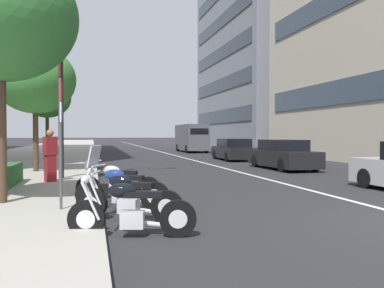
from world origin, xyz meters
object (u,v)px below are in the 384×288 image
(street_lamp_with_banners, at_px, (70,38))
(street_tree_by_lamp_post, at_px, (47,98))
(motorcycle_mid_row, at_px, (131,212))
(street_tree_mid_sidewalk, at_px, (35,80))
(motorcycle_by_sign_pole, at_px, (126,199))
(delivery_van_ahead, at_px, (191,137))
(motorcycle_far_end_row, at_px, (121,191))
(car_following_behind, at_px, (233,150))
(parking_sign_by_curb, at_px, (61,127))
(pedestrian_on_plaza, at_px, (50,155))
(motorcycle_second_in_row, at_px, (117,184))
(car_approaching_light, at_px, (283,155))
(street_tree_near_plaza_corner, at_px, (0,16))

(street_lamp_with_banners, height_order, street_tree_by_lamp_post, street_lamp_with_banners)
(motorcycle_mid_row, xyz_separation_m, street_tree_mid_sidewalk, (11.52, 2.92, 3.55))
(motorcycle_by_sign_pole, distance_m, delivery_van_ahead, 31.36)
(motorcycle_far_end_row, height_order, street_lamp_with_banners, street_lamp_with_banners)
(car_following_behind, distance_m, parking_sign_by_curb, 19.36)
(motorcycle_far_end_row, height_order, delivery_van_ahead, delivery_van_ahead)
(motorcycle_mid_row, bearing_deg, street_tree_by_lamp_post, -68.01)
(motorcycle_far_end_row, distance_m, delivery_van_ahead, 30.19)
(delivery_van_ahead, bearing_deg, parking_sign_by_curb, 161.20)
(street_tree_by_lamp_post, relative_size, pedestrian_on_plaza, 3.04)
(delivery_van_ahead, xyz_separation_m, street_tree_mid_sidewalk, (-19.95, 11.43, 2.57))
(motorcycle_second_in_row, bearing_deg, street_tree_by_lamp_post, -58.31)
(motorcycle_second_in_row, bearing_deg, street_lamp_with_banners, -52.70)
(street_tree_mid_sidewalk, bearing_deg, motorcycle_by_sign_pole, -163.94)
(motorcycle_far_end_row, relative_size, car_following_behind, 0.46)
(motorcycle_by_sign_pole, xyz_separation_m, motorcycle_far_end_row, (1.24, 0.03, -0.02))
(street_tree_mid_sidewalk, height_order, street_tree_by_lamp_post, street_tree_mid_sidewalk)
(car_approaching_light, xyz_separation_m, street_tree_near_plaza_corner, (-8.45, 10.97, 3.65))
(car_approaching_light, bearing_deg, motorcycle_mid_row, 143.28)
(motorcycle_by_sign_pole, height_order, parking_sign_by_curb, parking_sign_by_curb)
(parking_sign_by_curb, bearing_deg, motorcycle_far_end_row, -69.87)
(motorcycle_by_sign_pole, distance_m, street_lamp_with_banners, 8.63)
(motorcycle_far_end_row, xyz_separation_m, street_tree_by_lamp_post, (18.75, 3.44, 3.59))
(delivery_van_ahead, xyz_separation_m, parking_sign_by_curb, (-29.40, 9.75, 0.44))
(motorcycle_mid_row, height_order, motorcycle_by_sign_pole, motorcycle_by_sign_pole)
(car_following_behind, bearing_deg, motorcycle_mid_row, 158.10)
(pedestrian_on_plaza, bearing_deg, street_tree_by_lamp_post, -27.80)
(street_tree_near_plaza_corner, height_order, pedestrian_on_plaza, street_tree_near_plaza_corner)
(street_lamp_with_banners, distance_m, pedestrian_on_plaza, 4.26)
(car_approaching_light, height_order, parking_sign_by_curb, parking_sign_by_curb)
(delivery_van_ahead, relative_size, street_lamp_with_banners, 0.71)
(motorcycle_far_end_row, relative_size, street_tree_by_lamp_post, 0.40)
(street_tree_near_plaza_corner, bearing_deg, parking_sign_by_curb, -130.54)
(motorcycle_by_sign_pole, relative_size, street_tree_by_lamp_post, 0.39)
(street_tree_near_plaza_corner, bearing_deg, street_tree_mid_sidewalk, 2.20)
(car_following_behind, distance_m, delivery_van_ahead, 12.63)
(street_tree_near_plaza_corner, relative_size, pedestrian_on_plaza, 3.32)
(motorcycle_by_sign_pole, xyz_separation_m, parking_sign_by_curb, (0.78, 1.27, 1.40))
(motorcycle_by_sign_pole, bearing_deg, delivery_van_ahead, -79.74)
(motorcycle_second_in_row, bearing_deg, street_tree_near_plaza_corner, 35.45)
(motorcycle_by_sign_pole, bearing_deg, street_lamp_with_banners, -52.95)
(parking_sign_by_curb, relative_size, street_tree_near_plaza_corner, 0.48)
(car_approaching_light, relative_size, delivery_van_ahead, 0.77)
(car_approaching_light, xyz_separation_m, parking_sign_by_curb, (-9.61, 9.61, 1.16))
(car_following_behind, bearing_deg, car_approaching_light, -177.69)
(motorcycle_second_in_row, xyz_separation_m, street_tree_near_plaza_corner, (-0.69, 2.59, 3.91))
(motorcycle_second_in_row, relative_size, parking_sign_by_curb, 0.78)
(parking_sign_by_curb, height_order, street_tree_by_lamp_post, street_tree_by_lamp_post)
(street_tree_mid_sidewalk, bearing_deg, delivery_van_ahead, -29.82)
(motorcycle_far_end_row, distance_m, motorcycle_second_in_row, 1.40)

